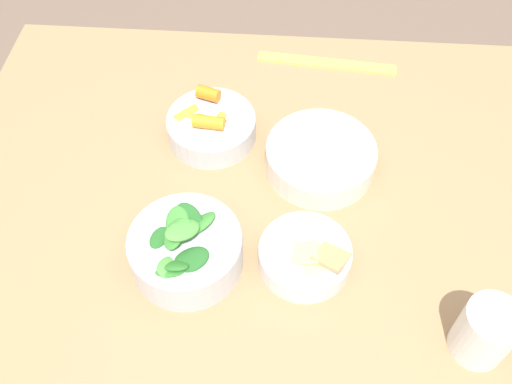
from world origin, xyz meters
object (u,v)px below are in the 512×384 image
(cup, at_px, (485,332))
(bowl_carrots, at_px, (211,125))
(bowl_greens, at_px, (186,249))
(ruler, at_px, (326,63))
(bowl_beans_hotdog, at_px, (320,158))
(bowl_cookies, at_px, (305,255))

(cup, bearing_deg, bowl_carrots, 138.12)
(bowl_greens, relative_size, cup, 1.79)
(bowl_greens, height_order, ruler, bowl_greens)
(bowl_beans_hotdog, bearing_deg, cup, -54.98)
(bowl_carrots, distance_m, bowl_greens, 0.27)
(bowl_carrots, xyz_separation_m, bowl_greens, (-0.01, -0.27, 0.01))
(bowl_beans_hotdog, height_order, bowl_cookies, bowl_beans_hotdog)
(bowl_carrots, height_order, bowl_greens, bowl_greens)
(bowl_carrots, xyz_separation_m, ruler, (0.21, 0.22, -0.03))
(cup, bearing_deg, ruler, 109.13)
(ruler, relative_size, cup, 2.98)
(bowl_greens, relative_size, bowl_cookies, 1.20)
(ruler, xyz_separation_m, cup, (0.20, -0.59, 0.05))
(bowl_carrots, distance_m, bowl_cookies, 0.31)
(bowl_beans_hotdog, xyz_separation_m, cup, (0.22, -0.31, 0.02))
(bowl_carrots, relative_size, bowl_beans_hotdog, 0.84)
(bowl_beans_hotdog, bearing_deg, ruler, 87.19)
(bowl_carrots, xyz_separation_m, bowl_beans_hotdog, (0.20, -0.06, -0.00))
(bowl_greens, height_order, bowl_beans_hotdog, bowl_greens)
(bowl_carrots, distance_m, cup, 0.56)
(bowl_greens, height_order, bowl_cookies, bowl_greens)
(bowl_carrots, relative_size, ruler, 0.56)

